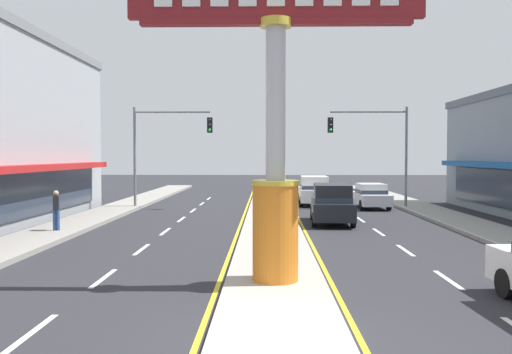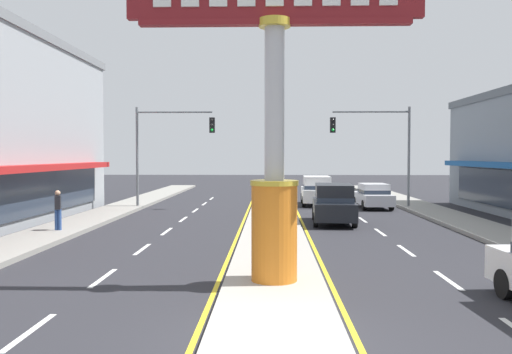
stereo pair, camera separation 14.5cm
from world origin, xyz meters
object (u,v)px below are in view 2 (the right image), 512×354
Objects in this scene: traffic_light_left_side at (166,139)px; sedan_near_left_lane at (373,196)px; suv_near_right_lane at (334,203)px; pedestrian_near_kerb at (58,208)px; district_sign at (274,118)px; traffic_light_right_side at (380,139)px; suv_mid_left_lane at (317,190)px.

sedan_near_left_lane is (12.71, 0.56, -3.46)m from traffic_light_left_side.
pedestrian_near_kerb is at bearing -162.17° from suv_near_right_lane.
district_sign is 21.14m from sedan_near_left_lane.
traffic_light_right_side is 3.77× the size of pedestrian_near_kerb.
suv_near_right_lane reaches higher than sedan_near_left_lane.
pedestrian_near_kerb is (-8.88, 8.57, -3.10)m from district_sign.
suv_near_right_lane is (-3.59, -7.09, -3.26)m from traffic_light_right_side.
suv_near_right_lane is at bearing 17.83° from pedestrian_near_kerb.
sedan_near_left_lane is at bearing -31.77° from suv_mid_left_lane.
district_sign is 12.73m from pedestrian_near_kerb.
suv_near_right_lane reaches higher than pedestrian_near_kerb.
district_sign reaches higher than suv_near_right_lane.
traffic_light_right_side is at bearing 63.13° from suv_near_right_lane.
suv_near_right_lane is 8.25m from sedan_near_left_lane.
traffic_light_left_side is 1.00× the size of traffic_light_right_side.
pedestrian_near_kerb is at bearing -102.46° from traffic_light_left_side.
pedestrian_near_kerb is at bearing 136.02° from district_sign.
suv_mid_left_lane is (-3.30, 2.05, 0.20)m from sedan_near_left_lane.
traffic_light_right_side is 3.50m from sedan_near_left_lane.
traffic_light_right_side is 1.32× the size of suv_near_right_lane.
suv_near_right_lane and suv_mid_left_lane have the same top height.
district_sign is 1.69× the size of suv_mid_left_lane.
suv_near_right_lane is (2.91, 12.36, -3.23)m from district_sign.
sedan_near_left_lane is (-0.28, 0.47, -3.46)m from traffic_light_right_side.
suv_mid_left_lane is at bearing 15.46° from traffic_light_left_side.
traffic_light_left_side is 1.32× the size of suv_near_right_lane.
traffic_light_left_side is at bearing 77.54° from pedestrian_near_kerb.
traffic_light_right_side is at bearing -58.91° from sedan_near_left_lane.
suv_near_right_lane is (9.41, -7.00, -3.26)m from traffic_light_left_side.
traffic_light_right_side is at bearing -35.05° from suv_mid_left_lane.
suv_mid_left_lane is at bearing 89.99° from suv_near_right_lane.
suv_mid_left_lane is (0.00, 9.60, 0.00)m from suv_near_right_lane.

